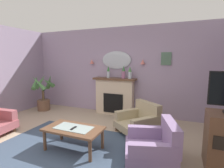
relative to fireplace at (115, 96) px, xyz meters
The scene contains 16 objects.
floor 2.78m from the fireplace, 87.18° to the right, with size 7.30×6.75×0.10m, color tan.
wall_back 0.83m from the fireplace, 59.04° to the left, with size 7.30×0.10×2.73m, color #9E8CA8.
patterned_rug 2.57m from the fireplace, 86.96° to the right, with size 3.20×2.40×0.01m, color #38475B.
fireplace is the anchor object (origin of this frame).
mantel_vase_left 0.81m from the fireplace, behind, with size 0.10×0.10×0.36m.
mantel_vase_centre 0.82m from the fireplace, ahead, with size 0.12×0.12×0.38m.
mantel_vase_right 0.92m from the fireplace, ahead, with size 0.11×0.11×0.37m.
wall_mirror 1.15m from the fireplace, 90.00° to the left, with size 0.96×0.06×0.56m, color #B2BCC6.
wall_sconce_left 1.38m from the fireplace, behind, with size 0.14×0.14×0.14m, color #D17066.
wall_sconce_right 1.38m from the fireplace, ahead, with size 0.14×0.14×0.14m, color #D17066.
framed_picture 1.91m from the fireplace, ahead, with size 0.28×0.03×0.36m, color #4C6B56.
coffee_table 2.35m from the fireplace, 88.00° to the right, with size 1.10×0.60×0.45m.
tv_remote 2.39m from the fireplace, 87.34° to the right, with size 0.04×0.16×0.02m, color black.
armchair_in_corner 2.67m from the fireplace, 53.67° to the right, with size 1.02×1.01×0.71m.
armchair_beside_couch 1.54m from the fireplace, 45.53° to the right, with size 1.14×1.14×0.71m.
potted_plant_tall_palm 2.48m from the fireplace, 167.72° to the right, with size 0.74×0.76×1.25m.
Camera 1 is at (1.79, -2.20, 1.71)m, focal length 27.24 mm.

